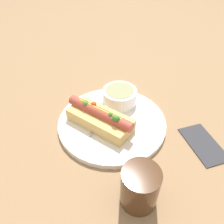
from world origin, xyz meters
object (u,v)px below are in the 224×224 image
at_px(soup_bowl, 120,96).
at_px(drinking_glass, 140,187).
at_px(spoon, 96,106).
at_px(hot_dog, 100,118).

xyz_separation_m(soup_bowl, drinking_glass, (0.22, -0.20, 0.01)).
xyz_separation_m(spoon, drinking_glass, (0.26, -0.14, 0.03)).
height_order(soup_bowl, drinking_glass, drinking_glass).
relative_size(spoon, drinking_glass, 1.41).
relative_size(hot_dog, soup_bowl, 1.94).
relative_size(soup_bowl, drinking_glass, 1.07).
bearing_deg(spoon, hot_dog, -163.93).
height_order(spoon, drinking_glass, drinking_glass).
distance_m(soup_bowl, drinking_glass, 0.30).
xyz_separation_m(hot_dog, soup_bowl, (-0.02, 0.11, 0.00)).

